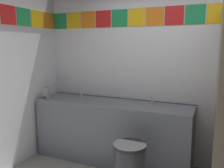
# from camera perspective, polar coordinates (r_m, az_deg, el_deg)

# --- Properties ---
(wall_back) EXTENTS (4.23, 0.09, 2.76)m
(wall_back) POSITION_cam_1_polar(r_m,az_deg,el_deg) (3.40, 16.65, 3.61)
(wall_back) COLOR silver
(wall_back) RESTS_ON ground_plane
(vanity_counter) EXTENTS (2.28, 0.59, 0.90)m
(vanity_counter) POSITION_cam_1_polar(r_m,az_deg,el_deg) (3.54, -0.07, -11.28)
(vanity_counter) COLOR slate
(vanity_counter) RESTS_ON ground_plane
(faucet_left) EXTENTS (0.04, 0.10, 0.14)m
(faucet_left) POSITION_cam_1_polar(r_m,az_deg,el_deg) (3.74, -7.54, -2.40)
(faucet_left) COLOR silver
(faucet_left) RESTS_ON vanity_counter
(faucet_right) EXTENTS (0.04, 0.10, 0.14)m
(faucet_right) POSITION_cam_1_polar(r_m,az_deg,el_deg) (3.30, 9.70, -4.01)
(faucet_right) COLOR silver
(faucet_right) RESTS_ON vanity_counter
(soap_dispenser) EXTENTS (0.09, 0.09, 0.16)m
(soap_dispenser) POSITION_cam_1_polar(r_m,az_deg,el_deg) (3.78, -15.55, -2.11)
(soap_dispenser) COLOR gray
(soap_dispenser) RESTS_ON vanity_counter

